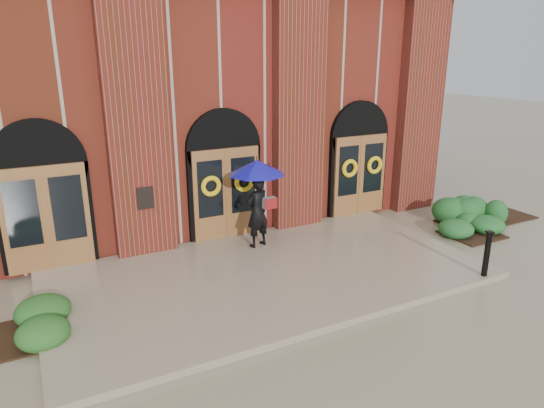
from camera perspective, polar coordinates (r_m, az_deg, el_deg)
ground at (r=11.48m, az=0.03°, el=-8.88°), size 90.00×90.00×0.00m
landing at (r=11.57m, az=-0.32°, el=-8.25°), size 10.00×5.30×0.15m
church_building at (r=18.60m, az=-12.84°, el=12.12°), size 16.20×12.53×7.00m
man_with_umbrella at (r=12.47m, az=-1.75°, el=2.05°), size 1.79×1.79×2.33m
metal_post at (r=12.12m, az=23.97°, el=-5.27°), size 0.19×0.19×1.09m
hedge_wall_right at (r=16.73m, az=24.06°, el=-0.49°), size 2.93×1.17×0.75m
hedge_front_left at (r=10.34m, az=-26.61°, el=-12.48°), size 1.44×1.24×0.51m
hedge_front_right at (r=15.21m, az=22.54°, el=-2.54°), size 1.38×1.18×0.49m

